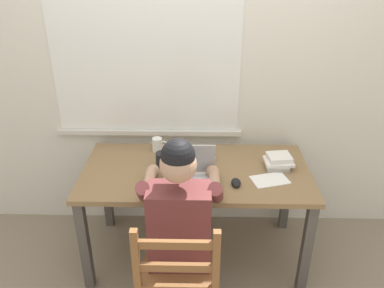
{
  "coord_description": "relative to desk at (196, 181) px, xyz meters",
  "views": [
    {
      "loc": [
        0.02,
        -2.26,
        2.08
      ],
      "look_at": [
        -0.03,
        -0.05,
        0.95
      ],
      "focal_mm": 36.79,
      "sensor_mm": 36.0,
      "label": 1
    }
  ],
  "objects": [
    {
      "name": "coffee_mug_dark",
      "position": [
        -0.23,
        0.05,
        0.14
      ],
      "size": [
        0.12,
        0.08,
        0.1
      ],
      "color": "black",
      "rests_on": "desk"
    },
    {
      "name": "book_stack_main",
      "position": [
        0.55,
        0.05,
        0.13
      ],
      "size": [
        0.2,
        0.17,
        0.09
      ],
      "color": "gray",
      "rests_on": "desk"
    },
    {
      "name": "back_wall",
      "position": [
        -0.01,
        0.46,
        0.66
      ],
      "size": [
        6.0,
        0.08,
        2.6
      ],
      "color": "silver",
      "rests_on": "ground"
    },
    {
      "name": "book_stack_side",
      "position": [
        0.04,
        0.15,
        0.12
      ],
      "size": [
        0.2,
        0.14,
        0.05
      ],
      "color": "white",
      "rests_on": "desk"
    },
    {
      "name": "laptop",
      "position": [
        -0.04,
        -0.15,
        0.14
      ],
      "size": [
        0.33,
        0.28,
        0.23
      ],
      "color": "#ADAFB2",
      "rests_on": "desk"
    },
    {
      "name": "wooden_chair",
      "position": [
        -0.08,
        -0.73,
        -0.19
      ],
      "size": [
        0.42,
        0.42,
        0.92
      ],
      "color": "brown",
      "rests_on": "ground"
    },
    {
      "name": "paper_pile_back_corner",
      "position": [
        -0.06,
        -0.04,
        0.09
      ],
      "size": [
        0.29,
        0.24,
        0.0
      ],
      "primitive_type": "cube",
      "rotation": [
        0.0,
        0.0,
        -0.39
      ],
      "color": "silver",
      "rests_on": "desk"
    },
    {
      "name": "computer_mouse",
      "position": [
        0.25,
        -0.18,
        0.11
      ],
      "size": [
        0.06,
        0.1,
        0.03
      ],
      "primitive_type": "ellipsoid",
      "color": "black",
      "rests_on": "desk"
    },
    {
      "name": "seated_person",
      "position": [
        -0.08,
        -0.45,
        0.04
      ],
      "size": [
        0.5,
        0.6,
        1.23
      ],
      "color": "brown",
      "rests_on": "ground"
    },
    {
      "name": "coffee_mug_white",
      "position": [
        -0.28,
        0.26,
        0.14
      ],
      "size": [
        0.11,
        0.07,
        0.1
      ],
      "color": "white",
      "rests_on": "desk"
    },
    {
      "name": "ground_plane",
      "position": [
        0.0,
        0.0,
        -0.64
      ],
      "size": [
        8.0,
        8.0,
        0.0
      ],
      "primitive_type": "plane",
      "color": "gray"
    },
    {
      "name": "paper_pile_near_laptop",
      "position": [
        0.47,
        -0.12,
        0.09
      ],
      "size": [
        0.26,
        0.21,
        0.01
      ],
      "primitive_type": "cube",
      "rotation": [
        0.0,
        0.0,
        0.29
      ],
      "color": "white",
      "rests_on": "desk"
    },
    {
      "name": "desk",
      "position": [
        0.0,
        0.0,
        0.0
      ],
      "size": [
        1.52,
        0.75,
        0.73
      ],
      "color": "olive",
      "rests_on": "ground"
    }
  ]
}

